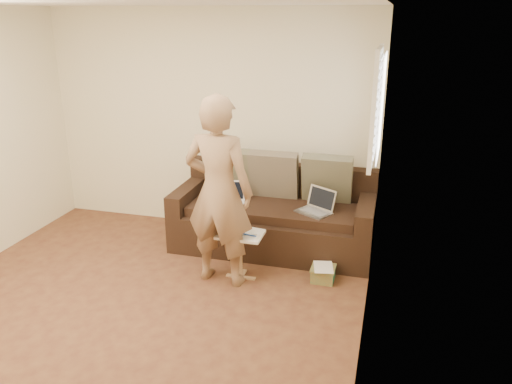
% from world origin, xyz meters
% --- Properties ---
extents(floor, '(4.50, 4.50, 0.00)m').
position_xyz_m(floor, '(0.00, 0.00, 0.00)').
color(floor, '#4F291D').
rests_on(floor, ground).
extents(ceiling, '(4.50, 4.50, 0.00)m').
position_xyz_m(ceiling, '(0.00, 0.00, 2.60)').
color(ceiling, white).
rests_on(ceiling, wall_back).
extents(wall_back, '(4.00, 0.00, 4.00)m').
position_xyz_m(wall_back, '(0.00, 2.25, 1.30)').
color(wall_back, beige).
rests_on(wall_back, ground).
extents(wall_right, '(0.00, 4.50, 4.50)m').
position_xyz_m(wall_right, '(2.00, 0.00, 1.30)').
color(wall_right, beige).
rests_on(wall_right, ground).
extents(window_blinds, '(0.12, 0.88, 1.08)m').
position_xyz_m(window_blinds, '(1.95, 1.50, 1.70)').
color(window_blinds, white).
rests_on(window_blinds, wall_right).
extents(sofa, '(2.20, 0.95, 0.85)m').
position_xyz_m(sofa, '(0.90, 1.77, 0.42)').
color(sofa, black).
rests_on(sofa, ground).
extents(pillow_left, '(0.55, 0.29, 0.57)m').
position_xyz_m(pillow_left, '(0.30, 2.01, 0.79)').
color(pillow_left, '#5D5B44').
rests_on(pillow_left, sofa).
extents(pillow_mid, '(0.55, 0.27, 0.57)m').
position_xyz_m(pillow_mid, '(0.85, 1.99, 0.79)').
color(pillow_mid, brown).
rests_on(pillow_mid, sofa).
extents(pillow_right, '(0.55, 0.28, 0.57)m').
position_xyz_m(pillow_right, '(1.45, 2.00, 0.79)').
color(pillow_right, '#5D5B44').
rests_on(pillow_right, sofa).
extents(laptop_silver, '(0.43, 0.40, 0.23)m').
position_xyz_m(laptop_silver, '(1.37, 1.63, 0.52)').
color(laptop_silver, '#B7BABC').
rests_on(laptop_silver, sofa).
extents(laptop_white, '(0.39, 0.32, 0.25)m').
position_xyz_m(laptop_white, '(0.43, 1.62, 0.52)').
color(laptop_white, white).
rests_on(laptop_white, sofa).
extents(person, '(0.72, 0.52, 1.86)m').
position_xyz_m(person, '(0.57, 0.90, 0.93)').
color(person, '#8E6E4D').
rests_on(person, ground).
extents(side_table, '(0.44, 0.31, 0.49)m').
position_xyz_m(side_table, '(0.75, 0.98, 0.24)').
color(side_table, silver).
rests_on(side_table, ground).
extents(drinking_glass, '(0.07, 0.07, 0.12)m').
position_xyz_m(drinking_glass, '(0.58, 1.06, 0.55)').
color(drinking_glass, silver).
rests_on(drinking_glass, side_table).
extents(scissors, '(0.18, 0.11, 0.02)m').
position_xyz_m(scissors, '(0.84, 0.95, 0.50)').
color(scissors, silver).
rests_on(scissors, side_table).
extents(paper_on_table, '(0.25, 0.33, 0.00)m').
position_xyz_m(paper_on_table, '(0.84, 1.00, 0.49)').
color(paper_on_table, white).
rests_on(paper_on_table, side_table).
extents(striped_box, '(0.24, 0.24, 0.15)m').
position_xyz_m(striped_box, '(1.56, 1.15, 0.07)').
color(striped_box, '#C3661D').
rests_on(striped_box, ground).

